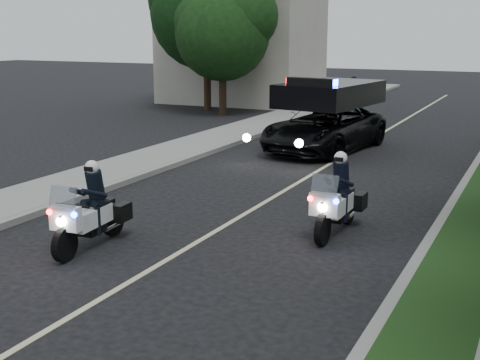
# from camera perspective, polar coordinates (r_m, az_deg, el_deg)

# --- Properties ---
(ground) EXTENTS (120.00, 120.00, 0.00)m
(ground) POSITION_cam_1_polar(r_m,az_deg,el_deg) (10.41, -11.70, -9.95)
(ground) COLOR black
(ground) RESTS_ON ground
(curb_right) EXTENTS (0.20, 60.00, 0.15)m
(curb_right) POSITION_cam_1_polar(r_m,az_deg,el_deg) (18.09, 19.16, -0.27)
(curb_right) COLOR gray
(curb_right) RESTS_ON ground
(curb_left) EXTENTS (0.20, 60.00, 0.15)m
(curb_left) POSITION_cam_1_polar(r_m,az_deg,el_deg) (20.60, -4.07, 2.00)
(curb_left) COLOR gray
(curb_left) RESTS_ON ground
(sidewalk_left) EXTENTS (2.00, 60.00, 0.16)m
(sidewalk_left) POSITION_cam_1_polar(r_m,az_deg,el_deg) (21.15, -6.67, 2.24)
(sidewalk_left) COLOR gray
(sidewalk_left) RESTS_ON ground
(building_far) EXTENTS (8.00, 6.00, 7.00)m
(building_far) POSITION_cam_1_polar(r_m,az_deg,el_deg) (37.15, 0.19, 12.28)
(building_far) COLOR #A8A396
(building_far) RESTS_ON ground
(lane_marking) EXTENTS (0.12, 50.00, 0.01)m
(lane_marking) POSITION_cam_1_polar(r_m,az_deg,el_deg) (18.96, 6.78, 0.75)
(lane_marking) COLOR #BFB78C
(lane_marking) RESTS_ON ground
(police_moto_left) EXTENTS (0.85, 2.01, 1.66)m
(police_moto_left) POSITION_cam_1_polar(r_m,az_deg,el_deg) (12.67, -12.87, -5.78)
(police_moto_left) COLOR white
(police_moto_left) RESTS_ON ground
(police_moto_right) EXTENTS (0.71, 1.97, 1.67)m
(police_moto_right) POSITION_cam_1_polar(r_m,az_deg,el_deg) (13.32, 8.43, -4.65)
(police_moto_right) COLOR silver
(police_moto_right) RESTS_ON ground
(police_suv) EXTENTS (3.30, 5.84, 2.69)m
(police_suv) POSITION_cam_1_polar(r_m,az_deg,el_deg) (22.33, 7.36, 2.59)
(police_suv) COLOR black
(police_suv) RESTS_ON ground
(bicycle) EXTENTS (0.67, 1.82, 0.95)m
(bicycle) POSITION_cam_1_polar(r_m,az_deg,el_deg) (30.73, 9.84, 5.37)
(bicycle) COLOR black
(bicycle) RESTS_ON ground
(cyclist) EXTENTS (0.63, 0.42, 1.75)m
(cyclist) POSITION_cam_1_polar(r_m,az_deg,el_deg) (30.73, 9.84, 5.37)
(cyclist) COLOR black
(cyclist) RESTS_ON ground
(tree_left_near) EXTENTS (4.91, 4.91, 7.49)m
(tree_left_near) POSITION_cam_1_polar(r_m,az_deg,el_deg) (31.48, -1.52, 5.74)
(tree_left_near) COLOR #163913
(tree_left_near) RESTS_ON ground
(tree_left_far) EXTENTS (5.79, 5.79, 9.29)m
(tree_left_far) POSITION_cam_1_polar(r_m,az_deg,el_deg) (33.40, -2.86, 6.15)
(tree_left_far) COLOR black
(tree_left_far) RESTS_ON ground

